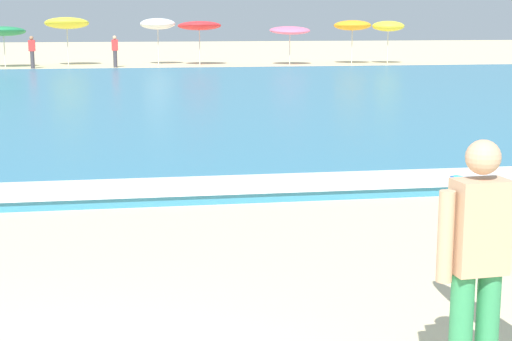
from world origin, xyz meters
TOP-DOWN VIEW (x-y plane):
  - sea at (0.00, 19.83)m, footprint 120.00×28.00m
  - surf_foam at (0.00, 6.43)m, footprint 120.00×1.30m
  - surfer_with_board at (2.88, -0.03)m, footprint 1.01×2.67m
  - beach_umbrella_2 at (-5.21, 37.64)m, footprint 2.18×2.21m
  - beach_umbrella_3 at (-2.19, 38.86)m, footprint 2.27×2.32m
  - beach_umbrella_4 at (2.50, 38.96)m, footprint 1.86×1.86m
  - beach_umbrella_5 at (4.62, 38.12)m, footprint 2.27×2.30m
  - beach_umbrella_6 at (9.33, 37.50)m, footprint 2.15×2.17m
  - beach_umbrella_7 at (12.84, 37.90)m, footprint 2.01×2.03m
  - beach_umbrella_8 at (14.77, 37.67)m, footprint 1.73×1.74m
  - beachgoer_near_row_left at (0.24, 36.67)m, footprint 0.32×0.20m
  - beachgoer_near_row_mid at (-3.76, 36.49)m, footprint 0.32×0.20m

SIDE VIEW (x-z plane):
  - sea at x=0.00m, z-range 0.00..0.14m
  - surf_foam at x=0.00m, z-range 0.14..0.15m
  - beachgoer_near_row_left at x=0.24m, z-range 0.05..1.63m
  - beachgoer_near_row_mid at x=-3.76m, z-range 0.05..1.63m
  - surfer_with_board at x=2.88m, z-range 0.16..1.89m
  - beach_umbrella_2 at x=-5.21m, z-range 0.73..2.84m
  - beach_umbrella_6 at x=9.33m, z-range 0.76..2.83m
  - beach_umbrella_8 at x=14.77m, z-range 0.85..3.14m
  - beach_umbrella_5 at x=4.62m, z-range 0.87..3.21m
  - beach_umbrella_7 at x=12.84m, z-range 0.87..3.22m
  - beach_umbrella_4 at x=2.50m, z-range 0.91..3.34m
  - beach_umbrella_3 at x=-2.19m, z-range 0.89..3.45m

